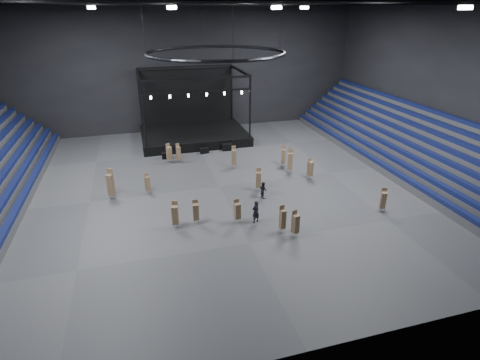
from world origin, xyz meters
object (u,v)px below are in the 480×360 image
object	(u,v)px
chair_stack_10	(258,179)
chair_stack_14	(196,211)
flight_case_right	(227,147)
chair_stack_5	(283,156)
chair_stack_1	(148,183)
chair_stack_8	(283,219)
chair_stack_9	(111,184)
chair_stack_0	(310,168)
chair_stack_2	(295,223)
crew_member	(263,190)
chair_stack_3	(175,214)
stage	(193,128)
chair_stack_6	(178,153)
flight_case_left	(167,156)
flight_case_mid	(204,151)
chair_stack_4	(237,211)
chair_stack_11	(169,153)
man_center	(256,212)
chair_stack_13	(290,161)
chair_stack_7	(383,200)
chair_stack_12	(234,157)

from	to	relation	value
chair_stack_10	chair_stack_14	size ratio (longest dim) A/B	1.09
flight_case_right	chair_stack_5	distance (m)	8.51
flight_case_right	chair_stack_1	xyz separation A→B (m)	(-10.40, -9.81, 0.67)
chair_stack_1	chair_stack_8	bearing A→B (deg)	-68.37
chair_stack_9	chair_stack_0	bearing A→B (deg)	20.43
chair_stack_2	chair_stack_9	distance (m)	17.78
crew_member	chair_stack_3	bearing A→B (deg)	100.64
stage	chair_stack_6	size ratio (longest dim) A/B	5.99
crew_member	chair_stack_0	bearing A→B (deg)	-75.70
flight_case_left	flight_case_mid	bearing A→B (deg)	6.44
flight_case_right	chair_stack_4	size ratio (longest dim) A/B	0.61
chair_stack_9	crew_member	xyz separation A→B (m)	(13.91, -3.70, -0.71)
chair_stack_8	chair_stack_11	world-z (taller)	chair_stack_8
chair_stack_3	man_center	distance (m)	6.67
chair_stack_3	chair_stack_4	distance (m)	5.13
chair_stack_2	chair_stack_9	world-z (taller)	chair_stack_9
chair_stack_11	chair_stack_14	world-z (taller)	chair_stack_11
chair_stack_10	man_center	world-z (taller)	chair_stack_10
chair_stack_5	chair_stack_10	size ratio (longest dim) A/B	1.05
stage	chair_stack_3	distance (m)	23.55
chair_stack_2	chair_stack_3	xyz separation A→B (m)	(-8.93, 3.86, 0.05)
chair_stack_4	chair_stack_1	bearing A→B (deg)	125.12
chair_stack_13	flight_case_left	bearing A→B (deg)	172.74
chair_stack_10	crew_member	world-z (taller)	chair_stack_10
chair_stack_4	chair_stack_5	distance (m)	13.37
flight_case_mid	chair_stack_9	distance (m)	14.53
chair_stack_1	chair_stack_7	distance (m)	21.92
chair_stack_4	chair_stack_11	size ratio (longest dim) A/B	0.93
stage	chair_stack_11	world-z (taller)	stage
flight_case_mid	chair_stack_9	world-z (taller)	chair_stack_9
chair_stack_6	crew_member	bearing A→B (deg)	-71.16
chair_stack_11	man_center	xyz separation A→B (m)	(5.57, -15.67, -0.20)
flight_case_mid	chair_stack_6	world-z (taller)	chair_stack_6
chair_stack_9	stage	bearing A→B (deg)	80.30
chair_stack_0	man_center	xyz separation A→B (m)	(-8.26, -6.87, -0.21)
chair_stack_7	chair_stack_13	size ratio (longest dim) A/B	0.82
chair_stack_14	chair_stack_9	bearing A→B (deg)	138.89
chair_stack_11	chair_stack_7	bearing A→B (deg)	-66.13
chair_stack_6	chair_stack_7	size ratio (longest dim) A/B	1.03
crew_member	chair_stack_6	bearing A→B (deg)	21.09
flight_case_left	chair_stack_4	distance (m)	17.19
chair_stack_13	chair_stack_7	bearing A→B (deg)	-41.30
stage	chair_stack_7	xyz separation A→B (m)	(12.83, -25.22, -0.26)
chair_stack_3	chair_stack_8	xyz separation A→B (m)	(8.21, -2.96, -0.04)
chair_stack_14	chair_stack_4	bearing A→B (deg)	-10.13
chair_stack_4	chair_stack_5	xyz separation A→B (m)	(8.32, 10.46, 0.15)
chair_stack_12	chair_stack_13	world-z (taller)	chair_stack_13
chair_stack_2	chair_stack_14	bearing A→B (deg)	134.87
stage	chair_stack_13	xyz separation A→B (m)	(8.29, -14.88, -0.03)
man_center	chair_stack_13	bearing A→B (deg)	-151.01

